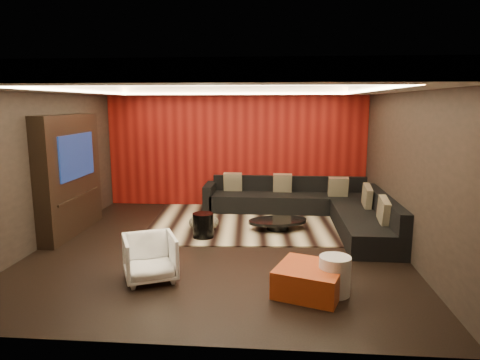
# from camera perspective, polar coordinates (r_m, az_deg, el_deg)

# --- Properties ---
(floor) EXTENTS (6.00, 6.00, 0.02)m
(floor) POSITION_cam_1_polar(r_m,az_deg,el_deg) (7.34, -2.75, -8.98)
(floor) COLOR black
(floor) RESTS_ON ground
(ceiling) EXTENTS (6.00, 6.00, 0.02)m
(ceiling) POSITION_cam_1_polar(r_m,az_deg,el_deg) (6.94, -2.96, 13.58)
(ceiling) COLOR silver
(ceiling) RESTS_ON ground
(wall_back) EXTENTS (6.00, 0.02, 2.80)m
(wall_back) POSITION_cam_1_polar(r_m,az_deg,el_deg) (9.97, -0.59, 4.45)
(wall_back) COLOR black
(wall_back) RESTS_ON ground
(wall_left) EXTENTS (0.02, 6.00, 2.80)m
(wall_left) POSITION_cam_1_polar(r_m,az_deg,el_deg) (7.97, -24.85, 2.06)
(wall_left) COLOR black
(wall_left) RESTS_ON ground
(wall_right) EXTENTS (0.02, 6.00, 2.80)m
(wall_right) POSITION_cam_1_polar(r_m,az_deg,el_deg) (7.25, 21.46, 1.57)
(wall_right) COLOR black
(wall_right) RESTS_ON ground
(red_feature_wall) EXTENTS (5.98, 0.05, 2.78)m
(red_feature_wall) POSITION_cam_1_polar(r_m,az_deg,el_deg) (9.93, -0.61, 4.43)
(red_feature_wall) COLOR #6B0C0A
(red_feature_wall) RESTS_ON ground
(soffit_back) EXTENTS (6.00, 0.60, 0.22)m
(soffit_back) POSITION_cam_1_polar(r_m,az_deg,el_deg) (9.62, -0.78, 11.94)
(soffit_back) COLOR silver
(soffit_back) RESTS_ON ground
(soffit_front) EXTENTS (6.00, 0.60, 0.22)m
(soffit_front) POSITION_cam_1_polar(r_m,az_deg,el_deg) (4.28, -7.87, 14.01)
(soffit_front) COLOR silver
(soffit_front) RESTS_ON ground
(soffit_left) EXTENTS (0.60, 4.80, 0.22)m
(soffit_left) POSITION_cam_1_polar(r_m,az_deg,el_deg) (7.77, -23.54, 11.52)
(soffit_left) COLOR silver
(soffit_left) RESTS_ON ground
(soffit_right) EXTENTS (0.60, 4.80, 0.22)m
(soffit_right) POSITION_cam_1_polar(r_m,az_deg,el_deg) (7.10, 19.70, 11.97)
(soffit_right) COLOR silver
(soffit_right) RESTS_ON ground
(cove_back) EXTENTS (4.80, 0.08, 0.04)m
(cove_back) POSITION_cam_1_polar(r_m,az_deg,el_deg) (9.28, -0.98, 11.44)
(cove_back) COLOR #FFD899
(cove_back) RESTS_ON ground
(cove_front) EXTENTS (4.80, 0.08, 0.04)m
(cove_front) POSITION_cam_1_polar(r_m,az_deg,el_deg) (4.61, -6.91, 12.63)
(cove_front) COLOR #FFD899
(cove_front) RESTS_ON ground
(cove_left) EXTENTS (0.08, 4.80, 0.04)m
(cove_left) POSITION_cam_1_polar(r_m,az_deg,el_deg) (7.61, -21.19, 11.04)
(cove_left) COLOR #FFD899
(cove_left) RESTS_ON ground
(cove_right) EXTENTS (0.08, 4.80, 0.04)m
(cove_right) POSITION_cam_1_polar(r_m,az_deg,el_deg) (7.02, 16.92, 11.41)
(cove_right) COLOR #FFD899
(cove_right) RESTS_ON ground
(tv_surround) EXTENTS (0.30, 2.00, 2.20)m
(tv_surround) POSITION_cam_1_polar(r_m,az_deg,el_deg) (8.46, -21.77, 0.64)
(tv_surround) COLOR black
(tv_surround) RESTS_ON ground
(tv_screen) EXTENTS (0.04, 1.30, 0.80)m
(tv_screen) POSITION_cam_1_polar(r_m,az_deg,el_deg) (8.35, -20.95, 3.00)
(tv_screen) COLOR black
(tv_screen) RESTS_ON ground
(tv_shelf) EXTENTS (0.04, 1.60, 0.04)m
(tv_shelf) POSITION_cam_1_polar(r_m,az_deg,el_deg) (8.47, -20.63, -2.04)
(tv_shelf) COLOR black
(tv_shelf) RESTS_ON ground
(rug) EXTENTS (4.18, 3.24, 0.02)m
(rug) POSITION_cam_1_polar(r_m,az_deg,el_deg) (8.75, 1.41, -5.65)
(rug) COLOR beige
(rug) RESTS_ON floor
(coffee_table) EXTENTS (1.40, 1.40, 0.19)m
(coffee_table) POSITION_cam_1_polar(r_m,az_deg,el_deg) (8.24, 5.04, -5.93)
(coffee_table) COLOR black
(coffee_table) RESTS_ON rug
(drum_stool) EXTENTS (0.43, 0.43, 0.44)m
(drum_stool) POSITION_cam_1_polar(r_m,az_deg,el_deg) (7.73, -4.93, -6.04)
(drum_stool) COLOR black
(drum_stool) RESTS_ON rug
(striped_pouf) EXTENTS (0.72, 0.72, 0.31)m
(striped_pouf) POSITION_cam_1_polar(r_m,az_deg,el_deg) (8.16, -4.85, -5.64)
(striped_pouf) COLOR #B7AE8E
(striped_pouf) RESTS_ON rug
(white_side_table) EXTENTS (0.47, 0.47, 0.50)m
(white_side_table) POSITION_cam_1_polar(r_m,az_deg,el_deg) (5.67, 12.50, -12.33)
(white_side_table) COLOR silver
(white_side_table) RESTS_ON floor
(orange_ottoman) EXTENTS (1.02, 1.02, 0.35)m
(orange_ottoman) POSITION_cam_1_polar(r_m,az_deg,el_deg) (5.68, 9.28, -12.98)
(orange_ottoman) COLOR #AF2616
(orange_ottoman) RESTS_ON floor
(armchair) EXTENTS (0.90, 0.91, 0.63)m
(armchair) POSITION_cam_1_polar(r_m,az_deg,el_deg) (6.06, -11.91, -10.11)
(armchair) COLOR white
(armchair) RESTS_ON floor
(sectional_sofa) EXTENTS (3.65, 3.50, 0.75)m
(sectional_sofa) POSITION_cam_1_polar(r_m,az_deg,el_deg) (9.03, 9.79, -3.63)
(sectional_sofa) COLOR black
(sectional_sofa) RESTS_ON floor
(throw_pillows) EXTENTS (3.06, 2.83, 0.50)m
(throw_pillows) POSITION_cam_1_polar(r_m,az_deg,el_deg) (8.97, 10.02, -1.40)
(throw_pillows) COLOR beige
(throw_pillows) RESTS_ON sectional_sofa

